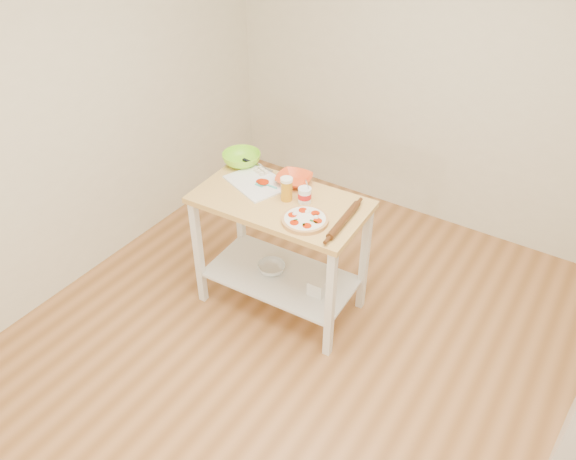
% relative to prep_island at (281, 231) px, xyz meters
% --- Properties ---
extents(room_shell, '(4.04, 4.54, 2.74)m').
position_rel_prep_island_xyz_m(room_shell, '(0.54, -0.60, 0.70)').
color(room_shell, '#B37642').
rests_on(room_shell, ground).
extents(prep_island, '(1.14, 0.66, 0.90)m').
position_rel_prep_island_xyz_m(prep_island, '(0.00, 0.00, 0.00)').
color(prep_island, '#DDAE5A').
rests_on(prep_island, ground).
extents(pizza, '(0.29, 0.29, 0.05)m').
position_rel_prep_island_xyz_m(pizza, '(0.26, -0.12, 0.27)').
color(pizza, '#DFA65F').
rests_on(pizza, prep_island).
extents(cutting_board, '(0.48, 0.42, 0.04)m').
position_rel_prep_island_xyz_m(cutting_board, '(-0.24, 0.09, 0.26)').
color(cutting_board, white).
rests_on(cutting_board, prep_island).
extents(spatula, '(0.15, 0.05, 0.01)m').
position_rel_prep_island_xyz_m(spatula, '(-0.16, 0.07, 0.27)').
color(spatula, '#45B1A3').
rests_on(spatula, cutting_board).
extents(knife, '(0.27, 0.05, 0.01)m').
position_rel_prep_island_xyz_m(knife, '(-0.40, 0.26, 0.27)').
color(knife, silver).
rests_on(knife, cutting_board).
extents(orange_bowl, '(0.27, 0.27, 0.06)m').
position_rel_prep_island_xyz_m(orange_bowl, '(-0.03, 0.21, 0.28)').
color(orange_bowl, '#EB4F1E').
rests_on(orange_bowl, prep_island).
extents(green_bowl, '(0.35, 0.35, 0.08)m').
position_rel_prep_island_xyz_m(green_bowl, '(-0.48, 0.23, 0.30)').
color(green_bowl, '#91E926').
rests_on(green_bowl, prep_island).
extents(beer_pint, '(0.08, 0.08, 0.16)m').
position_rel_prep_island_xyz_m(beer_pint, '(0.03, 0.02, 0.33)').
color(beer_pint, '#C48416').
rests_on(beer_pint, prep_island).
extents(yogurt_tub, '(0.09, 0.09, 0.18)m').
position_rel_prep_island_xyz_m(yogurt_tub, '(0.15, 0.06, 0.31)').
color(yogurt_tub, white).
rests_on(yogurt_tub, prep_island).
extents(rolling_pin, '(0.07, 0.40, 0.05)m').
position_rel_prep_island_xyz_m(rolling_pin, '(0.46, -0.01, 0.28)').
color(rolling_pin, '#522C12').
rests_on(rolling_pin, prep_island).
extents(shelf_glass_bowl, '(0.24, 0.24, 0.06)m').
position_rel_prep_island_xyz_m(shelf_glass_bowl, '(-0.08, 0.00, -0.36)').
color(shelf_glass_bowl, silver).
rests_on(shelf_glass_bowl, prep_island).
extents(shelf_bin, '(0.11, 0.11, 0.11)m').
position_rel_prep_island_xyz_m(shelf_bin, '(0.31, -0.02, -0.33)').
color(shelf_bin, white).
rests_on(shelf_bin, prep_island).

